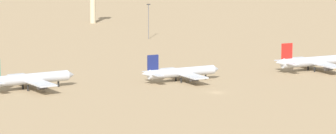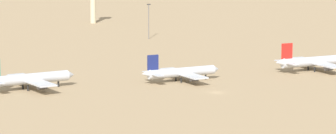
# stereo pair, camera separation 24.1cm
# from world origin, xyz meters

# --- Properties ---
(ground) EXTENTS (4000.00, 4000.00, 0.00)m
(ground) POSITION_xyz_m (0.00, 0.00, 0.00)
(ground) COLOR #9E8460
(parked_jet_teal_1) EXTENTS (34.74, 29.58, 11.50)m
(parked_jet_teal_1) POSITION_xyz_m (-57.20, 28.93, 3.77)
(parked_jet_teal_1) COLOR silver
(parked_jet_teal_1) RESTS_ON ground
(parked_jet_navy_2) EXTENTS (31.67, 26.77, 10.46)m
(parked_jet_navy_2) POSITION_xyz_m (-2.48, 24.38, 3.43)
(parked_jet_navy_2) COLOR silver
(parked_jet_navy_2) RESTS_ON ground
(parked_jet_red_3) EXTENTS (34.57, 29.10, 11.42)m
(parked_jet_red_3) POSITION_xyz_m (54.28, 27.56, 3.74)
(parked_jet_red_3) COLOR silver
(parked_jet_red_3) RESTS_ON ground
(light_pole_west) EXTENTS (1.80, 0.50, 17.12)m
(light_pole_west) POSITION_xyz_m (31.46, 144.32, 9.79)
(light_pole_west) COLOR #59595E
(light_pole_west) RESTS_ON ground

